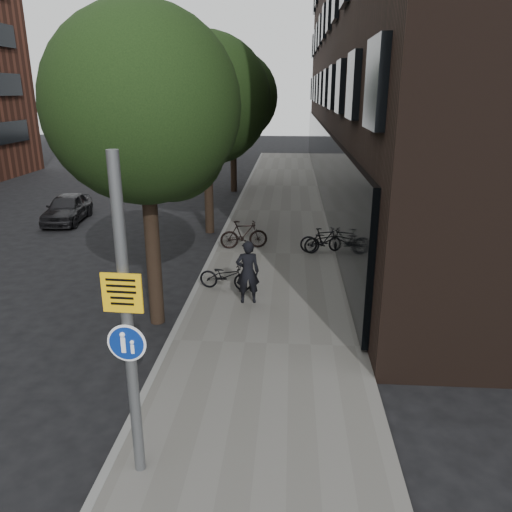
# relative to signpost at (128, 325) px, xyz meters

# --- Properties ---
(ground) EXTENTS (120.00, 120.00, 0.00)m
(ground) POSITION_rel_signpost_xyz_m (1.49, 0.78, -2.55)
(ground) COLOR black
(ground) RESTS_ON ground
(sidewalk) EXTENTS (4.50, 60.00, 0.12)m
(sidewalk) POSITION_rel_signpost_xyz_m (1.74, 10.78, -2.49)
(sidewalk) COLOR #5D5B56
(sidewalk) RESTS_ON ground
(curb_edge) EXTENTS (0.15, 60.00, 0.13)m
(curb_edge) POSITION_rel_signpost_xyz_m (-0.51, 10.78, -2.48)
(curb_edge) COLOR slate
(curb_edge) RESTS_ON ground
(building_right_dark_brick) EXTENTS (12.00, 40.00, 18.00)m
(building_right_dark_brick) POSITION_rel_signpost_xyz_m (9.99, 22.78, 6.45)
(building_right_dark_brick) COLOR black
(building_right_dark_brick) RESTS_ON ground
(street_tree_near) EXTENTS (4.40, 4.40, 7.50)m
(street_tree_near) POSITION_rel_signpost_xyz_m (-1.04, 5.42, 2.56)
(street_tree_near) COLOR black
(street_tree_near) RESTS_ON ground
(street_tree_mid) EXTENTS (5.00, 5.00, 7.80)m
(street_tree_mid) POSITION_rel_signpost_xyz_m (-1.04, 13.92, 2.56)
(street_tree_mid) COLOR black
(street_tree_mid) RESTS_ON ground
(street_tree_far) EXTENTS (5.00, 5.00, 7.80)m
(street_tree_far) POSITION_rel_signpost_xyz_m (-1.04, 22.92, 2.56)
(street_tree_far) COLOR black
(street_tree_far) RESTS_ON ground
(signpost) EXTENTS (0.56, 0.16, 4.81)m
(signpost) POSITION_rel_signpost_xyz_m (0.00, 0.00, 0.00)
(signpost) COLOR #595B5E
(signpost) RESTS_ON sidewalk
(pedestrian) EXTENTS (0.69, 0.51, 1.75)m
(pedestrian) POSITION_rel_signpost_xyz_m (1.10, 6.42, -1.56)
(pedestrian) COLOR black
(pedestrian) RESTS_ON sidewalk
(parked_bike_facade_near) EXTENTS (1.85, 0.79, 0.95)m
(parked_bike_facade_near) POSITION_rel_signpost_xyz_m (3.49, 10.89, -1.95)
(parked_bike_facade_near) COLOR black
(parked_bike_facade_near) RESTS_ON sidewalk
(parked_bike_facade_far) EXTENTS (1.58, 0.90, 0.91)m
(parked_bike_facade_far) POSITION_rel_signpost_xyz_m (3.44, 11.00, -1.97)
(parked_bike_facade_far) COLOR black
(parked_bike_facade_far) RESTS_ON sidewalk
(parked_bike_curb_near) EXTENTS (1.64, 0.82, 0.83)m
(parked_bike_curb_near) POSITION_rel_signpost_xyz_m (0.39, 7.30, -2.02)
(parked_bike_curb_near) COLOR black
(parked_bike_curb_near) RESTS_ON sidewalk
(parked_bike_curb_far) EXTENTS (1.79, 0.82, 1.04)m
(parked_bike_curb_far) POSITION_rel_signpost_xyz_m (0.54, 11.31, -1.91)
(parked_bike_curb_far) COLOR black
(parked_bike_curb_far) RESTS_ON sidewalk
(parked_car_near) EXTENTS (1.86, 3.83, 1.26)m
(parked_car_near) POSITION_rel_signpost_xyz_m (-7.76, 15.10, -1.92)
(parked_car_near) COLOR black
(parked_car_near) RESTS_ON ground
(parked_car_mid) EXTENTS (1.29, 3.58, 1.18)m
(parked_car_mid) POSITION_rel_signpost_xyz_m (-6.77, 24.24, -1.96)
(parked_car_mid) COLOR maroon
(parked_car_mid) RESTS_ON ground
(parked_car_far) EXTENTS (2.16, 4.35, 1.21)m
(parked_car_far) POSITION_rel_signpost_xyz_m (-7.45, 30.01, -1.94)
(parked_car_far) COLOR black
(parked_car_far) RESTS_ON ground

